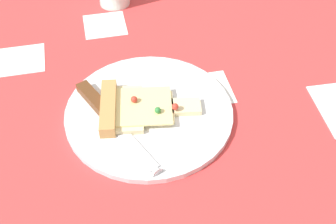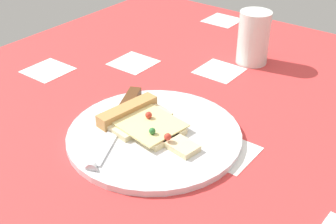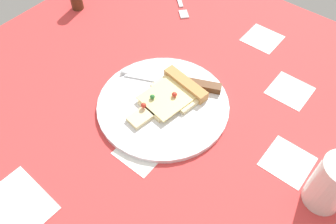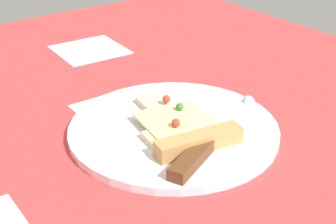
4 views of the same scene
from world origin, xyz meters
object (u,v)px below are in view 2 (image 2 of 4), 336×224
Objects in this scene: pizza_slice at (144,122)px; plate at (154,135)px; knife at (121,117)px; drinking_glass at (254,38)px.

plate is at bearing 90.28° from pizza_slice.
knife is 1.92× the size of drinking_glass.
plate is 7.17cm from knife.
plate is at bearing -87.92° from drinking_glass.
drinking_glass is (1.22, 36.45, 4.00)cm from pizza_slice.
pizza_slice is 36.69cm from drinking_glass.
drinking_glass is (5.72, 37.41, 4.19)cm from knife.
pizza_slice is at bearing 171.59° from plate.
knife reaches higher than plate.
plate is 2.50× the size of drinking_glass.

